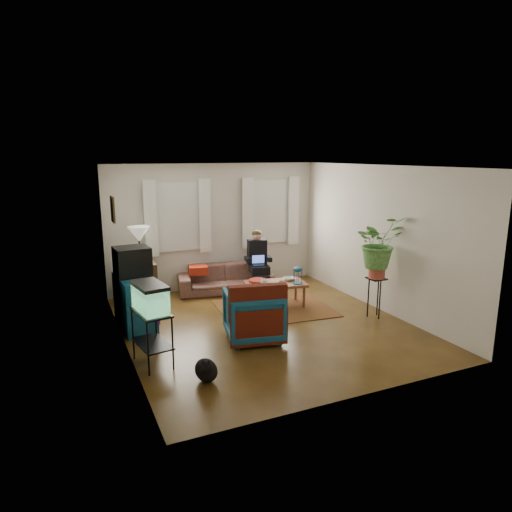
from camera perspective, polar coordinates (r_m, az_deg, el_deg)
name	(u,v)px	position (r m, az deg, el deg)	size (l,w,h in m)	color
floor	(266,325)	(7.67, 1.23, -8.65)	(4.50, 5.00, 0.01)	#4F2B14
ceiling	(267,166)	(7.15, 1.33, 11.16)	(4.50, 5.00, 0.01)	white
wall_back	(215,227)	(9.58, -5.12, 3.69)	(4.50, 0.01, 2.60)	silver
wall_front	(362,291)	(5.22, 13.09, -4.25)	(4.50, 0.01, 2.60)	silver
wall_left	(121,262)	(6.68, -16.47, -0.74)	(0.01, 5.00, 2.60)	silver
wall_right	(379,238)	(8.49, 15.16, 2.13)	(0.01, 5.00, 2.60)	silver
window_left	(177,217)	(9.30, -9.79, 4.84)	(1.08, 0.04, 1.38)	white
window_right	(270,212)	(10.00, 1.71, 5.55)	(1.08, 0.04, 1.38)	white
curtains_left	(178,217)	(9.23, -9.66, 4.78)	(1.36, 0.06, 1.50)	white
curtains_right	(271,212)	(9.93, 1.91, 5.50)	(1.36, 0.06, 1.50)	white
picture_frame	(113,209)	(7.41, -17.42, 5.59)	(0.04, 0.32, 0.40)	#3D2616
area_rug	(274,308)	(8.46, 2.31, -6.53)	(2.00, 1.60, 0.01)	maroon
sofa	(225,274)	(9.37, -3.86, -2.28)	(1.91, 0.75, 0.75)	brown
seated_person	(258,263)	(9.45, 0.25, -0.91)	(0.48, 0.59, 1.14)	black
side_table	(142,283)	(8.97, -14.11, -3.26)	(0.53, 0.53, 0.77)	#392715
table_lamp	(139,246)	(8.80, -14.36, 1.24)	(0.40, 0.40, 0.71)	white
dresser	(135,303)	(7.66, -14.90, -5.67)	(0.48, 0.97, 0.87)	#12586E
crt_tv	(132,261)	(7.58, -15.22, -0.64)	(0.53, 0.48, 0.46)	black
aquarium_stand	(152,338)	(6.36, -12.84, -9.96)	(0.37, 0.67, 0.75)	black
aquarium	(150,297)	(6.17, -13.10, -5.05)	(0.34, 0.61, 0.39)	#7FD899
black_cat	(206,368)	(5.89, -6.26, -13.73)	(0.27, 0.42, 0.35)	black
armchair	(253,313)	(6.99, -0.33, -7.10)	(0.83, 0.77, 0.85)	#12526C
serape_throw	(258,309)	(6.63, 0.28, -6.60)	(0.85, 0.20, 0.70)	#9E0A0A
coffee_table	(275,294)	(8.53, 2.44, -4.82)	(1.10, 0.60, 0.46)	brown
cup_a	(264,283)	(8.29, 1.01, -3.33)	(0.12, 0.12, 0.10)	white
cup_b	(281,283)	(8.30, 3.15, -3.35)	(0.10, 0.10, 0.09)	beige
bowl	(289,279)	(8.63, 4.17, -2.86)	(0.22, 0.22, 0.05)	white
snack_tray	(258,281)	(8.52, 0.24, -3.09)	(0.34, 0.34, 0.04)	#B21414
birdcage	(298,275)	(8.40, 5.24, -2.39)	(0.18, 0.18, 0.32)	#115B6B
plant_stand	(375,298)	(8.20, 14.68, -5.05)	(0.30, 0.30, 0.71)	black
potted_plant	(378,250)	(7.99, 15.02, 0.71)	(0.81, 0.70, 0.89)	#599947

